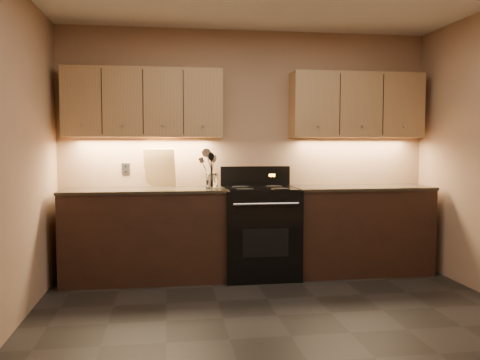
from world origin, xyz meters
The scene contains 15 objects.
floor centered at (0.00, 0.00, 0.00)m, with size 4.00×4.00×0.00m, color black.
wall_back centered at (0.00, 2.00, 1.30)m, with size 4.00×0.04×2.60m, color tan.
counter_left centered at (-1.10, 1.70, 0.47)m, with size 1.62×0.62×0.93m.
counter_right centered at (1.18, 1.70, 0.47)m, with size 1.46×0.62×0.93m.
stove centered at (0.08, 1.68, 0.48)m, with size 0.76×0.68×1.14m.
upper_cab_left centered at (-1.10, 1.85, 1.80)m, with size 1.60×0.30×0.70m, color tan.
upper_cab_right centered at (1.18, 1.85, 1.80)m, with size 1.44×0.30×0.70m, color tan.
outlet_plate centered at (-1.30, 1.99, 1.12)m, with size 0.09×0.01×0.12m, color #B2B5BA.
utensil_crock centered at (-0.42, 1.65, 1.00)m, with size 0.15×0.15×0.15m.
cutting_board centered at (-0.94, 1.94, 1.13)m, with size 0.33×0.02×0.42m, color tan.
wooden_spoon centered at (-0.44, 1.65, 1.11)m, with size 0.06×0.06×0.32m, color tan, non-canonical shape.
black_spoon centered at (-0.42, 1.68, 1.12)m, with size 0.06×0.06×0.35m, color black, non-canonical shape.
black_turner centered at (-0.42, 1.62, 1.12)m, with size 0.08×0.08×0.34m, color black, non-canonical shape.
steel_spatula centered at (-0.41, 1.68, 1.11)m, with size 0.08×0.08×0.33m, color silver, non-canonical shape.
steel_skimmer centered at (-0.38, 1.63, 1.14)m, with size 0.09×0.09×0.38m, color silver, non-canonical shape.
Camera 1 is at (-0.88, -3.47, 1.37)m, focal length 38.00 mm.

